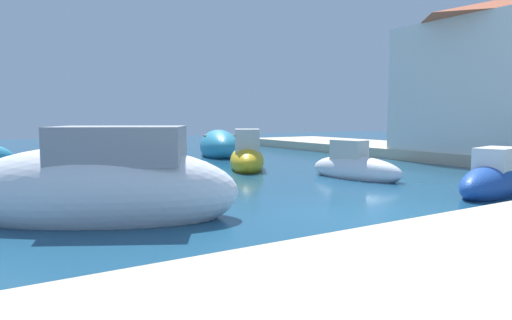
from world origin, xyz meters
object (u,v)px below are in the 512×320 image
object	(u,v)px
moored_boat_7	(355,168)
moored_boat_6	(99,164)
moored_boat_5	(493,180)
waterfront_building_main	(492,75)
moored_boat_0	(219,146)
moored_boat_2	(101,188)
moored_boat_1	(247,158)

from	to	relation	value
moored_boat_7	moored_boat_6	bearing A→B (deg)	-140.04
moored_boat_5	waterfront_building_main	world-z (taller)	waterfront_building_main
moored_boat_5	waterfront_building_main	xyz separation A→B (m)	(8.39, 5.23, 3.56)
moored_boat_0	moored_boat_2	bearing A→B (deg)	163.92
moored_boat_5	moored_boat_6	world-z (taller)	moored_boat_5
moored_boat_1	moored_boat_7	bearing A→B (deg)	-127.52
moored_boat_2	moored_boat_7	xyz separation A→B (m)	(8.80, 1.86, -0.30)
moored_boat_7	waterfront_building_main	bearing A→B (deg)	85.93
moored_boat_6	moored_boat_7	size ratio (longest dim) A/B	1.00
moored_boat_5	moored_boat_6	distance (m)	13.07
moored_boat_1	moored_boat_7	distance (m)	4.55
moored_boat_5	moored_boat_0	bearing A→B (deg)	-100.05
moored_boat_0	moored_boat_1	world-z (taller)	moored_boat_1
moored_boat_5	waterfront_building_main	size ratio (longest dim) A/B	0.48
moored_boat_6	moored_boat_7	world-z (taller)	moored_boat_7
moored_boat_5	moored_boat_2	bearing A→B (deg)	-27.27
moored_boat_2	moored_boat_5	world-z (taller)	moored_boat_2
moored_boat_7	moored_boat_1	bearing A→B (deg)	-166.66
moored_boat_0	moored_boat_5	size ratio (longest dim) A/B	1.49
waterfront_building_main	moored_boat_0	bearing A→B (deg)	133.95
moored_boat_2	waterfront_building_main	world-z (taller)	waterfront_building_main
moored_boat_2	moored_boat_0	bearing A→B (deg)	-97.19
moored_boat_1	moored_boat_6	world-z (taller)	moored_boat_1
moored_boat_6	moored_boat_0	bearing A→B (deg)	-144.17
moored_boat_0	moored_boat_1	size ratio (longest dim) A/B	1.36
moored_boat_2	waterfront_building_main	bearing A→B (deg)	-142.36
moored_boat_5	waterfront_building_main	bearing A→B (deg)	-161.02
moored_boat_0	moored_boat_2	world-z (taller)	moored_boat_2
moored_boat_1	moored_boat_6	size ratio (longest dim) A/B	1.06
moored_boat_5	moored_boat_1	bearing A→B (deg)	-85.64
moored_boat_1	moored_boat_2	bearing A→B (deg)	160.24
moored_boat_6	moored_boat_7	xyz separation A→B (m)	(7.08, -6.03, 0.00)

